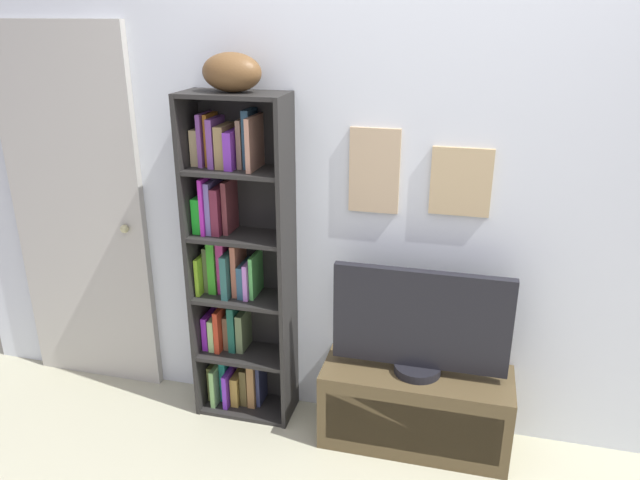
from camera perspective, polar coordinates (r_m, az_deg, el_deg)
name	(u,v)px	position (r m, az deg, el deg)	size (l,w,h in m)	color
back_wall	(403,192)	(2.80, 7.83, 4.49)	(4.80, 0.08, 2.41)	silver
bookshelf	(236,267)	(3.02, -7.95, -2.50)	(0.49, 0.25, 1.65)	black
football	(232,72)	(2.74, -8.33, 15.38)	(0.28, 0.17, 0.17)	brown
tv_stand	(415,407)	(3.06, 8.93, -15.31)	(0.89, 0.34, 0.39)	#4E3F26
television	(420,324)	(2.82, 9.44, -7.79)	(0.81, 0.22, 0.52)	black
door	(79,215)	(3.44, -21.81, 2.20)	(0.77, 0.09, 1.95)	#A9A69D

